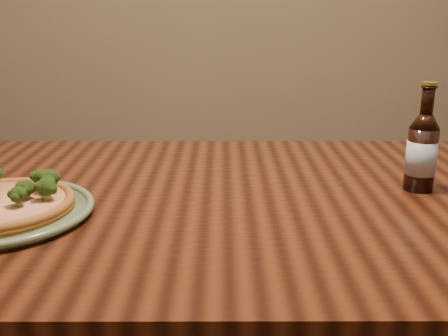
{
  "coord_description": "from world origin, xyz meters",
  "views": [
    {
      "loc": [
        0.01,
        -0.9,
        1.12
      ],
      "look_at": [
        0.01,
        0.06,
        0.82
      ],
      "focal_mm": 42.0,
      "sensor_mm": 36.0,
      "label": 1
    }
  ],
  "objects_px": {
    "pizza": "(0,202)",
    "beer_bottle": "(422,151)",
    "table": "(217,237)",
    "plate": "(1,211)"
  },
  "relations": [
    {
      "from": "table",
      "to": "plate",
      "type": "bearing_deg",
      "value": -163.75
    },
    {
      "from": "pizza",
      "to": "beer_bottle",
      "type": "bearing_deg",
      "value": 10.08
    },
    {
      "from": "plate",
      "to": "pizza",
      "type": "xyz_separation_m",
      "value": [
        0.0,
        0.0,
        0.02
      ]
    },
    {
      "from": "beer_bottle",
      "to": "plate",
      "type": "bearing_deg",
      "value": -165.78
    },
    {
      "from": "table",
      "to": "beer_bottle",
      "type": "height_order",
      "value": "beer_bottle"
    },
    {
      "from": "plate",
      "to": "pizza",
      "type": "distance_m",
      "value": 0.02
    },
    {
      "from": "table",
      "to": "plate",
      "type": "xyz_separation_m",
      "value": [
        -0.39,
        -0.11,
        0.1
      ]
    },
    {
      "from": "pizza",
      "to": "beer_bottle",
      "type": "xyz_separation_m",
      "value": [
        0.81,
        0.14,
        0.06
      ]
    },
    {
      "from": "table",
      "to": "pizza",
      "type": "height_order",
      "value": "pizza"
    },
    {
      "from": "plate",
      "to": "beer_bottle",
      "type": "xyz_separation_m",
      "value": [
        0.81,
        0.15,
        0.07
      ]
    }
  ]
}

